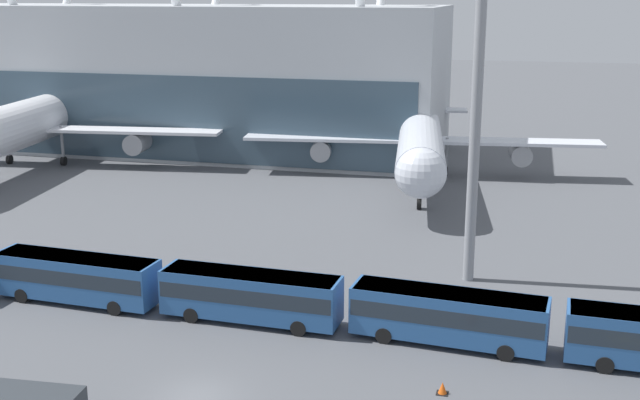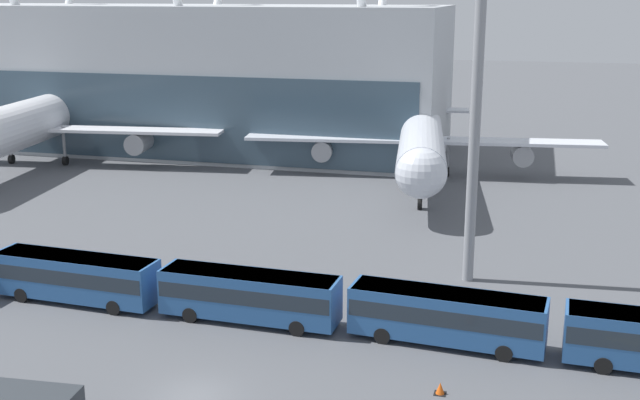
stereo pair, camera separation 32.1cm
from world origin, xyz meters
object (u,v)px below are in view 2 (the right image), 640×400
at_px(airliner_at_gate_far, 422,134).
at_px(shuttle_bus_3, 447,314).
at_px(shuttle_bus_1, 76,275).
at_px(floodlight_mast, 479,54).
at_px(airliner_at_gate_near, 31,122).
at_px(shuttle_bus_2, 249,293).
at_px(traffic_cone_0, 440,388).

bearing_deg(airliner_at_gate_far, shuttle_bus_3, 2.13).
xyz_separation_m(shuttle_bus_1, floodlight_mast, (25.26, 11.24, 14.43)).
xyz_separation_m(airliner_at_gate_near, shuttle_bus_2, (41.40, -37.92, -3.43)).
height_order(shuttle_bus_2, shuttle_bus_3, same).
height_order(airliner_at_gate_far, shuttle_bus_3, airliner_at_gate_far).
height_order(airliner_at_gate_far, shuttle_bus_1, airliner_at_gate_far).
bearing_deg(traffic_cone_0, airliner_at_gate_near, 140.77).
relative_size(airliner_at_gate_near, traffic_cone_0, 71.55).
relative_size(airliner_at_gate_far, shuttle_bus_1, 3.73).
bearing_deg(shuttle_bus_2, floodlight_mast, 43.46).
bearing_deg(airliner_at_gate_near, shuttle_bus_3, 47.29).
bearing_deg(airliner_at_gate_far, airliner_at_gate_near, -90.02).
distance_m(shuttle_bus_1, shuttle_bus_2, 12.47).
bearing_deg(shuttle_bus_3, shuttle_bus_2, -176.06).
bearing_deg(airliner_at_gate_far, shuttle_bus_2, -13.85).
bearing_deg(floodlight_mast, shuttle_bus_2, -138.33).
bearing_deg(shuttle_bus_3, airliner_at_gate_far, 104.54).
distance_m(airliner_at_gate_near, traffic_cone_0, 70.28).
xyz_separation_m(airliner_at_gate_near, traffic_cone_0, (54.30, -44.34, -5.03)).
height_order(airliner_at_gate_near, floodlight_mast, floodlight_mast).
bearing_deg(airliner_at_gate_far, traffic_cone_0, 1.37).
distance_m(airliner_at_gate_far, shuttle_bus_1, 47.43).
height_order(airliner_at_gate_near, airliner_at_gate_far, airliner_at_gate_far).
distance_m(shuttle_bus_2, traffic_cone_0, 14.50).
bearing_deg(airliner_at_gate_far, shuttle_bus_1, -29.07).
distance_m(shuttle_bus_3, floodlight_mast, 18.46).
relative_size(airliner_at_gate_near, airliner_at_gate_far, 1.06).
bearing_deg(airliner_at_gate_near, shuttle_bus_1, 29.97).
height_order(shuttle_bus_1, floodlight_mast, floodlight_mast).
bearing_deg(airliner_at_gate_near, floodlight_mast, 56.44).
bearing_deg(airliner_at_gate_near, shuttle_bus_2, 40.03).
height_order(shuttle_bus_2, floodlight_mast, floodlight_mast).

